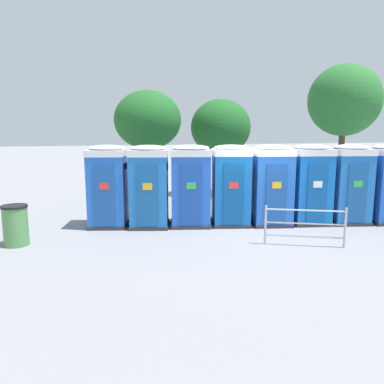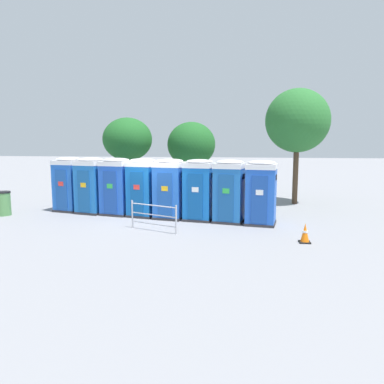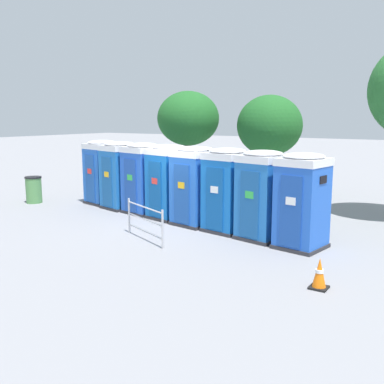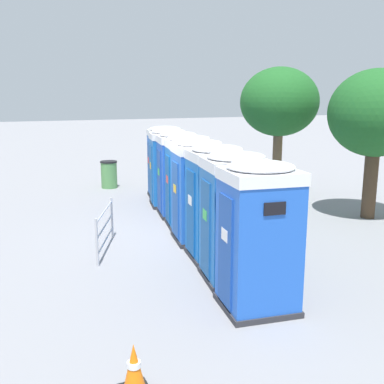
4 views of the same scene
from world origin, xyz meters
name	(u,v)px [view 1 (image 1 of 4)]	position (x,y,z in m)	size (l,w,h in m)	color
ground_plane	(252,226)	(0.00, 0.00, 0.00)	(120.00, 120.00, 0.00)	gray
portapotty_0	(108,186)	(-4.34, 1.18, 1.28)	(1.39, 1.41, 2.54)	#2D2D33
portapotty_1	(149,186)	(-3.10, 0.84, 1.28)	(1.42, 1.43, 2.54)	#2D2D33
portapotty_2	(190,185)	(-1.83, 0.66, 1.28)	(1.45, 1.42, 2.54)	#2D2D33
portapotty_3	(231,185)	(-0.57, 0.44, 1.28)	(1.39, 1.41, 2.54)	#2D2D33
portapotty_4	(271,184)	(0.68, 0.16, 1.28)	(1.41, 1.39, 2.54)	#2D2D33
portapotty_5	(310,184)	(1.96, -0.01, 1.28)	(1.35, 1.37, 2.54)	#2D2D33
portapotty_6	(349,183)	(3.22, -0.25, 1.28)	(1.37, 1.40, 2.54)	#2D2D33
street_tree_0	(221,128)	(0.82, 5.69, 3.05)	(2.69, 2.69, 4.34)	#4C3826
street_tree_1	(148,121)	(-2.59, 4.75, 3.34)	(2.70, 2.70, 4.55)	brown
street_tree_2	(344,101)	(6.46, 4.76, 4.30)	(3.27, 3.27, 5.94)	#4C3826
trash_can	(16,225)	(-6.77, -0.27, 0.54)	(0.66, 0.66, 1.07)	#518C4C
event_barrier	(305,225)	(0.52, -2.17, 0.57)	(1.90, 0.85, 1.05)	#B7B7BC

